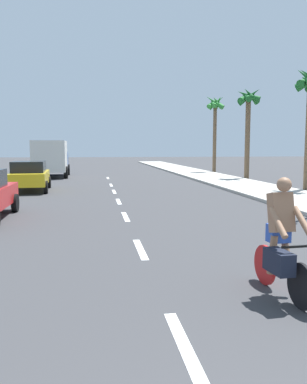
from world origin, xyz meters
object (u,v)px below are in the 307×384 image
Objects in this scene: delivery_truck at (51,158)px; palm_tree_far at (248,108)px; cyclist at (281,243)px; palm_tree_distant at (215,112)px; parked_car_yellow at (29,175)px.

palm_tree_far is at bearing -20.14° from delivery_truck.
palm_tree_far reaches higher than cyclist.
delivery_truck is at bearing 161.31° from palm_tree_far.
delivery_truck is 0.96× the size of palm_tree_far.
palm_tree_distant is (7.99, 29.21, 4.66)m from cyclist.
palm_tree_far is at bearing -89.80° from palm_tree_distant.
parked_car_yellow is at bearing -91.60° from delivery_truck.
parked_car_yellow is at bearing -136.91° from palm_tree_distant.
parked_car_yellow is (-6.14, 15.99, 0.01)m from cyclist.
delivery_truck is at bearing 86.73° from parked_car_yellow.
palm_tree_distant reaches higher than parked_car_yellow.
parked_car_yellow is 10.36m from delivery_truck.
delivery_truck is 14.93m from palm_tree_distant.
palm_tree_distant is (-0.03, 7.66, 0.42)m from palm_tree_far.
palm_tree_far is 0.93× the size of palm_tree_distant.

